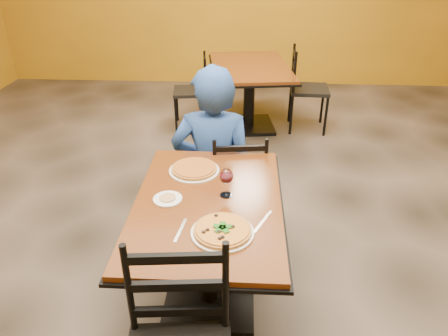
# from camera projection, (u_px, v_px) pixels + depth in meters

# --- Properties ---
(floor) EXTENTS (7.00, 8.00, 0.01)m
(floor) POSITION_uv_depth(u_px,v_px,m) (216.00, 248.00, 3.07)
(floor) COLOR black
(floor) RESTS_ON ground
(table_main) EXTENTS (0.83, 1.23, 0.75)m
(table_main) POSITION_uv_depth(u_px,v_px,m) (208.00, 230.00, 2.37)
(table_main) COLOR #672F10
(table_main) RESTS_ON floor
(table_second) EXTENTS (1.04, 1.40, 0.75)m
(table_second) POSITION_uv_depth(u_px,v_px,m) (250.00, 82.00, 4.76)
(table_second) COLOR #672F10
(table_second) RESTS_ON floor
(chair_main_far) EXTENTS (0.43, 0.43, 0.85)m
(chair_main_far) POSITION_uv_depth(u_px,v_px,m) (237.00, 182.00, 3.08)
(chair_main_far) COLOR black
(chair_main_far) RESTS_ON floor
(chair_second_left) EXTENTS (0.43, 0.43, 0.86)m
(chair_second_left) POSITION_uv_depth(u_px,v_px,m) (190.00, 92.00, 4.86)
(chair_second_left) COLOR black
(chair_second_left) RESTS_ON floor
(chair_second_right) EXTENTS (0.45, 0.45, 0.95)m
(chair_second_right) POSITION_uv_depth(u_px,v_px,m) (309.00, 90.00, 4.77)
(chair_second_right) COLOR black
(chair_second_right) RESTS_ON floor
(diner) EXTENTS (0.63, 0.42, 1.28)m
(diner) POSITION_uv_depth(u_px,v_px,m) (213.00, 149.00, 3.08)
(diner) COLOR navy
(diner) RESTS_ON floor
(plate_main) EXTENTS (0.31, 0.31, 0.01)m
(plate_main) POSITION_uv_depth(u_px,v_px,m) (222.00, 233.00, 2.02)
(plate_main) COLOR white
(plate_main) RESTS_ON table_main
(pizza_main) EXTENTS (0.28, 0.28, 0.02)m
(pizza_main) POSITION_uv_depth(u_px,v_px,m) (222.00, 230.00, 2.02)
(pizza_main) COLOR #92320A
(pizza_main) RESTS_ON plate_main
(plate_far) EXTENTS (0.31, 0.31, 0.01)m
(plate_far) POSITION_uv_depth(u_px,v_px,m) (194.00, 171.00, 2.56)
(plate_far) COLOR white
(plate_far) RESTS_ON table_main
(pizza_far) EXTENTS (0.28, 0.28, 0.02)m
(pizza_far) POSITION_uv_depth(u_px,v_px,m) (194.00, 168.00, 2.55)
(pizza_far) COLOR #B18122
(pizza_far) RESTS_ON plate_far
(side_plate) EXTENTS (0.16, 0.16, 0.01)m
(side_plate) POSITION_uv_depth(u_px,v_px,m) (168.00, 199.00, 2.28)
(side_plate) COLOR white
(side_plate) RESTS_ON table_main
(dip) EXTENTS (0.09, 0.09, 0.01)m
(dip) POSITION_uv_depth(u_px,v_px,m) (168.00, 198.00, 2.28)
(dip) COLOR #A78351
(dip) RESTS_ON side_plate
(wine_glass) EXTENTS (0.08, 0.08, 0.18)m
(wine_glass) POSITION_uv_depth(u_px,v_px,m) (226.00, 182.00, 2.28)
(wine_glass) COLOR white
(wine_glass) RESTS_ON table_main
(fork) EXTENTS (0.04, 0.19, 0.00)m
(fork) POSITION_uv_depth(u_px,v_px,m) (180.00, 230.00, 2.05)
(fork) COLOR silver
(fork) RESTS_ON table_main
(knife) EXTENTS (0.11, 0.19, 0.00)m
(knife) POSITION_uv_depth(u_px,v_px,m) (263.00, 221.00, 2.11)
(knife) COLOR silver
(knife) RESTS_ON table_main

